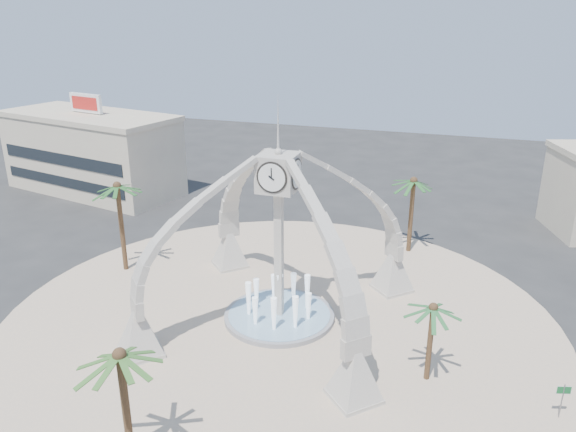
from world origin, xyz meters
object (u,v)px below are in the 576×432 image
(palm_north, at_px, (414,182))
(street_sign, at_px, (563,394))
(clock_tower, at_px, (279,236))
(palm_west, at_px, (117,187))
(palm_east, at_px, (433,308))
(palm_south, at_px, (120,357))
(fountain, at_px, (279,315))

(palm_north, bearing_deg, street_sign, -62.17)
(clock_tower, height_order, palm_west, clock_tower)
(palm_east, height_order, street_sign, palm_east)
(street_sign, bearing_deg, clock_tower, 148.05)
(palm_south, bearing_deg, fountain, 81.48)
(palm_north, distance_m, street_sign, 23.67)
(palm_west, relative_size, palm_south, 1.19)
(palm_east, relative_size, palm_south, 0.79)
(palm_west, bearing_deg, palm_north, 27.46)
(fountain, xyz_separation_m, palm_east, (10.87, -3.86, 4.59))
(palm_east, distance_m, palm_north, 19.60)
(palm_north, bearing_deg, palm_south, -107.44)
(clock_tower, distance_m, fountain, 6.20)
(palm_west, relative_size, palm_north, 1.10)
(clock_tower, bearing_deg, palm_south, -98.52)
(street_sign, bearing_deg, palm_north, 101.57)
(palm_north, height_order, palm_south, palm_north)
(fountain, relative_size, palm_north, 1.04)
(palm_north, xyz_separation_m, palm_south, (-9.66, -30.74, -0.55))
(fountain, height_order, street_sign, fountain)
(palm_west, relative_size, street_sign, 3.81)
(clock_tower, height_order, palm_north, clock_tower)
(palm_west, bearing_deg, palm_east, -15.76)
(clock_tower, xyz_separation_m, palm_north, (7.35, 15.34, 0.25))
(clock_tower, relative_size, palm_east, 3.20)
(clock_tower, distance_m, palm_north, 17.01)
(fountain, relative_size, palm_south, 1.13)
(clock_tower, bearing_deg, street_sign, -15.68)
(palm_east, xyz_separation_m, palm_north, (-3.53, 19.19, 1.86))
(palm_west, distance_m, palm_north, 25.59)
(clock_tower, relative_size, fountain, 2.24)
(clock_tower, height_order, street_sign, clock_tower)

